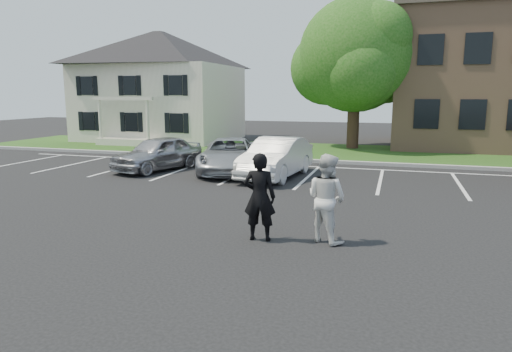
{
  "coord_description": "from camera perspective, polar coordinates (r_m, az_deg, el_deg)",
  "views": [
    {
      "loc": [
        3.31,
        -9.71,
        3.27
      ],
      "look_at": [
        0.0,
        1.0,
        1.25
      ],
      "focal_mm": 32.0,
      "sensor_mm": 36.0,
      "label": 1
    }
  ],
  "objects": [
    {
      "name": "ground_plane",
      "position": [
        10.76,
        -1.59,
        -7.47
      ],
      "size": [
        90.0,
        90.0,
        0.0
      ],
      "primitive_type": "plane",
      "color": "black",
      "rests_on": "ground"
    },
    {
      "name": "curb",
      "position": [
        22.19,
        8.42,
        1.82
      ],
      "size": [
        40.0,
        0.3,
        0.15
      ],
      "primitive_type": "cube",
      "color": "gray",
      "rests_on": "ground"
    },
    {
      "name": "grass_strip",
      "position": [
        26.12,
        9.78,
        2.95
      ],
      "size": [
        44.0,
        8.0,
        0.08
      ],
      "primitive_type": "cube",
      "color": "#154712",
      "rests_on": "ground"
    },
    {
      "name": "stall_lines",
      "position": [
        19.04,
        11.16,
        0.14
      ],
      "size": [
        34.0,
        5.36,
        0.01
      ],
      "color": "silver",
      "rests_on": "ground"
    },
    {
      "name": "house",
      "position": [
        33.87,
        -11.83,
        10.94
      ],
      "size": [
        10.3,
        9.22,
        7.6
      ],
      "color": "beige",
      "rests_on": "ground"
    },
    {
      "name": "tree",
      "position": [
        28.06,
        12.54,
        14.22
      ],
      "size": [
        7.8,
        7.2,
        8.8
      ],
      "color": "black",
      "rests_on": "ground"
    },
    {
      "name": "man_black_suit",
      "position": [
        10.21,
        0.45,
        -2.63
      ],
      "size": [
        0.78,
        0.56,
        2.0
      ],
      "primitive_type": "imported",
      "rotation": [
        0.0,
        0.0,
        3.26
      ],
      "color": "black",
      "rests_on": "ground"
    },
    {
      "name": "man_white_shirt",
      "position": [
        10.24,
        8.79,
        -2.76
      ],
      "size": [
        1.21,
        1.13,
        1.98
      ],
      "primitive_type": "imported",
      "rotation": [
        0.0,
        0.0,
        2.62
      ],
      "color": "silver",
      "rests_on": "ground"
    },
    {
      "name": "car_silver_west",
      "position": [
        20.27,
        -12.15,
        2.81
      ],
      "size": [
        2.94,
        4.67,
        1.48
      ],
      "primitive_type": "imported",
      "rotation": [
        0.0,
        0.0,
        -0.29
      ],
      "color": "#A3A3A7",
      "rests_on": "ground"
    },
    {
      "name": "car_silver_minivan",
      "position": [
        19.36,
        -3.31,
        2.61
      ],
      "size": [
        3.66,
        5.59,
        1.43
      ],
      "primitive_type": "imported",
      "rotation": [
        0.0,
        0.0,
        0.27
      ],
      "color": "#A4A6AC",
      "rests_on": "ground"
    },
    {
      "name": "car_white_sedan",
      "position": [
        18.12,
        2.55,
        2.31
      ],
      "size": [
        2.12,
        4.89,
        1.56
      ],
      "primitive_type": "imported",
      "rotation": [
        0.0,
        0.0,
        -0.1
      ],
      "color": "silver",
      "rests_on": "ground"
    }
  ]
}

